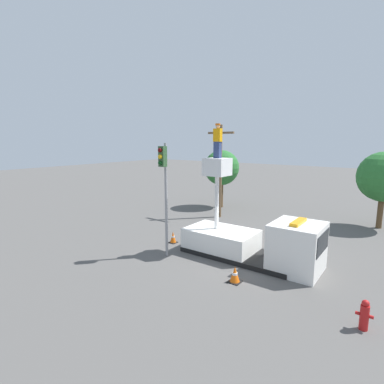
% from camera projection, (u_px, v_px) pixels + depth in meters
% --- Properties ---
extents(ground_plane, '(120.00, 120.00, 0.00)m').
position_uv_depth(ground_plane, '(239.00, 256.00, 15.46)').
color(ground_plane, '#565451').
extents(bucket_truck, '(6.91, 2.40, 5.02)m').
position_uv_depth(bucket_truck, '(253.00, 241.00, 14.87)').
color(bucket_truck, black).
rests_on(bucket_truck, ground).
extents(worker, '(0.40, 0.26, 1.75)m').
position_uv_depth(worker, '(218.00, 141.00, 15.27)').
color(worker, navy).
rests_on(worker, bucket_truck).
extents(traffic_light_pole, '(0.34, 0.57, 5.80)m').
position_uv_depth(traffic_light_pole, '(164.00, 178.00, 14.82)').
color(traffic_light_pole, gray).
rests_on(traffic_light_pole, ground).
extents(fire_hydrant, '(0.51, 0.27, 1.00)m').
position_uv_depth(fire_hydrant, '(364.00, 315.00, 9.41)').
color(fire_hydrant, red).
rests_on(fire_hydrant, ground).
extents(traffic_cone_rear, '(0.44, 0.44, 0.67)m').
position_uv_depth(traffic_cone_rear, '(173.00, 237.00, 17.50)').
color(traffic_cone_rear, black).
rests_on(traffic_cone_rear, ground).
extents(traffic_cone_curbside, '(0.52, 0.52, 0.68)m').
position_uv_depth(traffic_cone_curbside, '(235.00, 275.00, 12.62)').
color(traffic_cone_curbside, black).
rests_on(traffic_cone_curbside, ground).
extents(tree_left_bg, '(3.36, 3.36, 5.22)m').
position_uv_depth(tree_left_bg, '(384.00, 177.00, 19.93)').
color(tree_left_bg, brown).
rests_on(tree_left_bg, ground).
extents(tree_right_bg, '(3.09, 3.09, 5.10)m').
position_uv_depth(tree_right_bg, '(222.00, 168.00, 26.41)').
color(tree_right_bg, brown).
rests_on(tree_right_bg, ground).
extents(utility_pole, '(2.20, 0.26, 7.09)m').
position_uv_depth(utility_pole, '(220.00, 168.00, 22.84)').
color(utility_pole, brown).
rests_on(utility_pole, ground).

